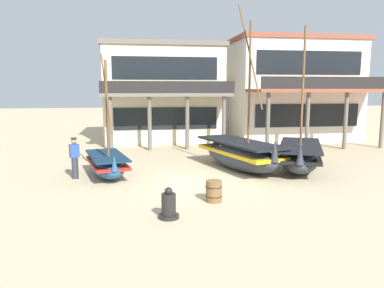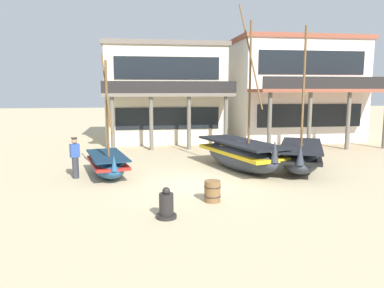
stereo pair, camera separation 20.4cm
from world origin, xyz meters
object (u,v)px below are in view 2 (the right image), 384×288
(fisherman_by_hull, at_px, (75,158))
(harbor_building_annex, at_px, (294,89))
(harbor_building_main, at_px, (165,93))
(fishing_boat_far_right, at_px, (301,156))
(fishing_boat_near_left, at_px, (107,164))
(fishing_boat_centre_large, at_px, (241,154))
(wooden_barrel, at_px, (212,191))
(capstan_winch, at_px, (166,206))

(fisherman_by_hull, bearing_deg, harbor_building_annex, 36.81)
(harbor_building_main, height_order, harbor_building_annex, harbor_building_annex)
(fishing_boat_far_right, relative_size, harbor_building_annex, 0.70)
(fishing_boat_near_left, relative_size, fishing_boat_far_right, 0.82)
(fishing_boat_centre_large, height_order, wooden_barrel, fishing_boat_centre_large)
(wooden_barrel, xyz_separation_m, harbor_building_annex, (8.89, 14.28, 3.24))
(fishing_boat_far_right, bearing_deg, fisherman_by_hull, -179.22)
(fishing_boat_far_right, relative_size, fisherman_by_hull, 3.70)
(fishing_boat_centre_large, bearing_deg, harbor_building_annex, 55.59)
(fishing_boat_near_left, bearing_deg, harbor_building_main, 73.71)
(fishing_boat_near_left, height_order, fishing_boat_centre_large, fishing_boat_centre_large)
(harbor_building_main, bearing_deg, fishing_boat_far_right, -64.13)
(fishing_boat_near_left, height_order, harbor_building_main, harbor_building_main)
(wooden_barrel, relative_size, harbor_building_annex, 0.08)
(harbor_building_main, bearing_deg, harbor_building_annex, -4.77)
(fisherman_by_hull, distance_m, harbor_building_main, 12.24)
(capstan_winch, bearing_deg, fisherman_by_hull, 122.35)
(fishing_boat_centre_large, distance_m, fisherman_by_hull, 7.14)
(fishing_boat_near_left, height_order, capstan_winch, fishing_boat_near_left)
(fishing_boat_centre_large, distance_m, wooden_barrel, 5.02)
(capstan_winch, height_order, wooden_barrel, capstan_winch)
(wooden_barrel, xyz_separation_m, harbor_building_main, (-0.47, 15.06, 2.99))
(fishing_boat_far_right, bearing_deg, capstan_winch, -140.12)
(fishing_boat_far_right, xyz_separation_m, fisherman_by_hull, (-9.79, -0.13, 0.18))
(fishing_boat_far_right, bearing_deg, fishing_boat_near_left, 179.55)
(fishing_boat_near_left, xyz_separation_m, fishing_boat_far_right, (8.52, -0.07, 0.13))
(fisherman_by_hull, bearing_deg, fishing_boat_far_right, 0.78)
(fisherman_by_hull, bearing_deg, fishing_boat_centre_large, 4.52)
(fishing_boat_near_left, height_order, fishing_boat_far_right, fishing_boat_far_right)
(fishing_boat_near_left, relative_size, wooden_barrel, 7.26)
(wooden_barrel, bearing_deg, harbor_building_main, 91.77)
(fishing_boat_near_left, xyz_separation_m, wooden_barrel, (3.66, -4.14, -0.18))
(fishing_boat_far_right, height_order, fisherman_by_hull, fishing_boat_far_right)
(fisherman_by_hull, bearing_deg, harbor_building_main, 68.15)
(capstan_winch, relative_size, harbor_building_main, 0.11)
(harbor_building_annex, bearing_deg, fisherman_by_hull, -143.19)
(wooden_barrel, bearing_deg, harbor_building_annex, 58.10)
(fishing_boat_centre_large, distance_m, harbor_building_main, 11.20)
(fishing_boat_centre_large, bearing_deg, wooden_barrel, -115.97)
(capstan_winch, bearing_deg, fishing_boat_near_left, 110.71)
(wooden_barrel, distance_m, harbor_building_main, 15.36)
(fishing_boat_centre_large, bearing_deg, fishing_boat_near_left, -176.44)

